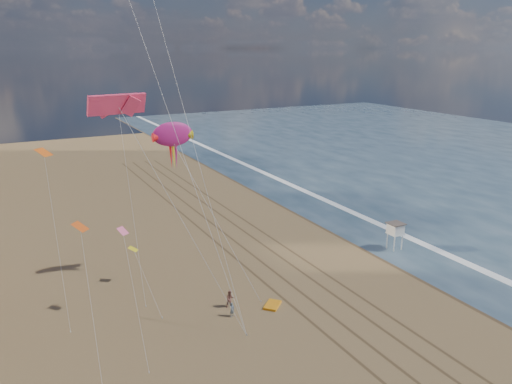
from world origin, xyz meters
TOP-DOWN VIEW (x-y plane):
  - wet_sand at (19.00, 40.00)m, footprint 260.00×260.00m
  - foam at (23.20, 40.00)m, footprint 260.00×260.00m
  - tracks at (2.55, 30.00)m, footprint 7.68×120.00m
  - lifeguard_stand at (18.52, 23.05)m, footprint 1.98×1.98m
  - grounded_kite at (-2.98, 17.26)m, footprint 2.43×2.39m
  - show_kite at (-8.99, 28.57)m, footprint 4.94×5.52m
  - kite_flyer_a at (-7.47, 17.33)m, footprint 0.64×0.56m
  - kite_flyer_b at (-6.87, 19.05)m, footprint 0.96×0.79m
  - small_kites at (-17.89, 27.15)m, footprint 10.34×17.18m

SIDE VIEW (x-z plane):
  - wet_sand at x=19.00m, z-range 0.00..0.00m
  - foam at x=23.20m, z-range 0.00..0.00m
  - tracks at x=2.55m, z-range 0.00..0.01m
  - grounded_kite at x=-2.98m, z-range 0.00..0.24m
  - kite_flyer_a at x=-7.47m, z-range 0.00..1.49m
  - kite_flyer_b at x=-6.87m, z-range 0.00..1.84m
  - lifeguard_stand at x=18.52m, z-range 0.97..4.54m
  - small_kites at x=-17.89m, z-range 4.59..20.86m
  - show_kite at x=-8.99m, z-range 6.56..26.17m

